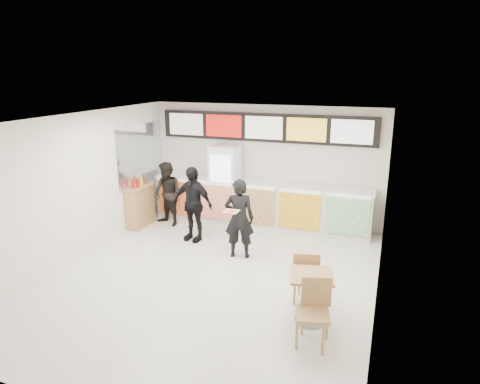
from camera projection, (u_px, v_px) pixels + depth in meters
The scene contains 15 objects.
floor at pixel (211, 278), 8.15m from camera, with size 7.00×7.00×0.00m, color beige.
ceiling at pixel (208, 120), 7.33m from camera, with size 7.00×7.00×0.00m, color white.
wall_back at pixel (265, 164), 10.90m from camera, with size 6.00×6.00×0.00m, color silver.
wall_left at pixel (75, 188), 8.72m from camera, with size 7.00×7.00×0.00m, color silver.
wall_right at pixel (383, 222), 6.76m from camera, with size 7.00×7.00×0.00m, color silver.
service_counter at pixel (260, 203), 10.79m from camera, with size 5.56×0.77×1.14m.
menu_board at pixel (264, 127), 10.56m from camera, with size 5.50×0.14×0.70m.
drinks_fridge at pixel (225, 184), 10.99m from camera, with size 0.70×0.67×2.00m.
mirror_panel at pixel (140, 154), 10.86m from camera, with size 0.01×2.00×1.50m, color #B2B7BF.
customer_main at pixel (239, 218), 8.87m from camera, with size 0.62×0.41×1.70m, color black.
customer_left at pixel (168, 194), 10.74m from camera, with size 0.79×0.61×1.62m, color black.
customer_mid at pixel (193, 204), 9.77m from camera, with size 1.02×0.43×1.75m, color black.
pizza_slice at pixel (231, 211), 8.38m from camera, with size 0.36×0.36×0.02m.
cafe_table at pixel (311, 289), 6.60m from camera, with size 0.85×1.71×0.97m.
condiment_ledge at pixel (140, 206), 10.76m from camera, with size 0.37×0.91×1.22m.
Camera 1 is at (3.03, -6.76, 3.82)m, focal length 32.00 mm.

